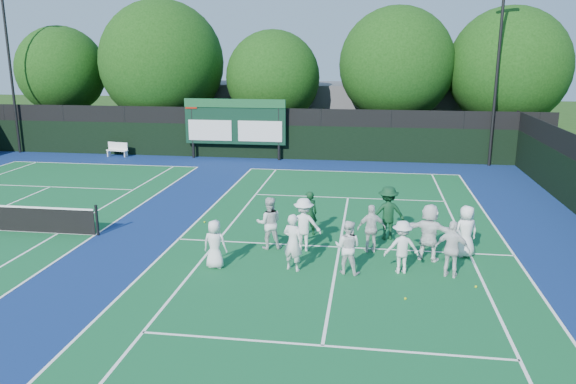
# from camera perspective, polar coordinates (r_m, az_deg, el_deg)

# --- Properties ---
(ground) EXTENTS (120.00, 120.00, 0.00)m
(ground) POSITION_cam_1_polar(r_m,az_deg,el_deg) (17.59, 5.06, -6.72)
(ground) COLOR #1C3C10
(ground) RESTS_ON ground
(court_apron) EXTENTS (34.00, 32.00, 0.01)m
(court_apron) POSITION_cam_1_polar(r_m,az_deg,el_deg) (19.74, -12.47, -4.64)
(court_apron) COLOR navy
(court_apron) RESTS_ON ground
(near_court) EXTENTS (11.05, 23.85, 0.01)m
(near_court) POSITION_cam_1_polar(r_m,az_deg,el_deg) (18.52, 5.25, -5.60)
(near_court) COLOR #11562C
(near_court) RESTS_ON ground
(back_fence) EXTENTS (34.00, 0.08, 3.00)m
(back_fence) POSITION_cam_1_polar(r_m,az_deg,el_deg) (33.50, -3.54, 5.73)
(back_fence) COLOR black
(back_fence) RESTS_ON ground
(scoreboard) EXTENTS (6.00, 0.21, 3.55)m
(scoreboard) POSITION_cam_1_polar(r_m,az_deg,el_deg) (33.21, -5.43, 7.07)
(scoreboard) COLOR black
(scoreboard) RESTS_ON ground
(clubhouse) EXTENTS (18.00, 6.00, 4.00)m
(clubhouse) POSITION_cam_1_polar(r_m,az_deg,el_deg) (40.74, 4.37, 8.13)
(clubhouse) COLOR #535357
(clubhouse) RESTS_ON ground
(light_pole_left) EXTENTS (1.20, 0.30, 10.12)m
(light_pole_left) POSITION_cam_1_polar(r_m,az_deg,el_deg) (38.86, -26.55, 12.79)
(light_pole_left) COLOR black
(light_pole_left) RESTS_ON ground
(light_pole_right) EXTENTS (1.20, 0.30, 10.12)m
(light_pole_right) POSITION_cam_1_polar(r_m,az_deg,el_deg) (32.80, 20.65, 13.37)
(light_pole_right) COLOR black
(light_pole_right) RESTS_ON ground
(bench) EXTENTS (1.40, 0.60, 0.86)m
(bench) POSITION_cam_1_polar(r_m,az_deg,el_deg) (35.69, -16.93, 4.21)
(bench) COLOR white
(bench) RESTS_ON ground
(tree_a) EXTENTS (5.85, 5.85, 7.89)m
(tree_a) POSITION_cam_1_polar(r_m,az_deg,el_deg) (41.49, -21.78, 11.19)
(tree_a) COLOR black
(tree_a) RESTS_ON ground
(tree_b) EXTENTS (8.02, 8.02, 9.51)m
(tree_b) POSITION_cam_1_polar(r_m,az_deg,el_deg) (38.45, -12.41, 12.41)
(tree_b) COLOR black
(tree_b) RESTS_ON ground
(tree_c) EXTENTS (5.97, 5.97, 7.58)m
(tree_c) POSITION_cam_1_polar(r_m,az_deg,el_deg) (36.56, -1.27, 11.31)
(tree_c) COLOR black
(tree_c) RESTS_ON ground
(tree_d) EXTENTS (7.06, 7.06, 8.95)m
(tree_d) POSITION_cam_1_polar(r_m,az_deg,el_deg) (36.05, 11.21, 12.28)
(tree_d) COLOR black
(tree_d) RESTS_ON ground
(tree_e) EXTENTS (7.19, 7.19, 8.87)m
(tree_e) POSITION_cam_1_polar(r_m,az_deg,el_deg) (36.93, 21.67, 11.38)
(tree_e) COLOR black
(tree_e) RESTS_ON ground
(tennis_ball_1) EXTENTS (0.07, 0.07, 0.07)m
(tennis_ball_1) POSITION_cam_1_polar(r_m,az_deg,el_deg) (19.55, 8.66, -4.55)
(tennis_ball_1) COLOR #AFC617
(tennis_ball_1) RESTS_ON ground
(tennis_ball_2) EXTENTS (0.07, 0.07, 0.07)m
(tennis_ball_2) POSITION_cam_1_polar(r_m,az_deg,el_deg) (15.06, 11.83, -10.55)
(tennis_ball_2) COLOR #AFC617
(tennis_ball_2) RESTS_ON ground
(tennis_ball_3) EXTENTS (0.07, 0.07, 0.07)m
(tennis_ball_3) POSITION_cam_1_polar(r_m,az_deg,el_deg) (21.23, -8.48, -3.03)
(tennis_ball_3) COLOR #AFC617
(tennis_ball_3) RESTS_ON ground
(tennis_ball_5) EXTENTS (0.07, 0.07, 0.07)m
(tennis_ball_5) POSITION_cam_1_polar(r_m,az_deg,el_deg) (16.26, 18.55, -9.10)
(tennis_ball_5) COLOR #AFC617
(tennis_ball_5) RESTS_ON ground
(player_front_0) EXTENTS (0.76, 0.53, 1.46)m
(player_front_0) POSITION_cam_1_polar(r_m,az_deg,el_deg) (16.70, -7.44, -5.27)
(player_front_0) COLOR white
(player_front_0) RESTS_ON ground
(player_front_1) EXTENTS (0.74, 0.62, 1.72)m
(player_front_1) POSITION_cam_1_polar(r_m,az_deg,el_deg) (16.32, 0.50, -5.14)
(player_front_1) COLOR silver
(player_front_1) RESTS_ON ground
(player_front_2) EXTENTS (0.88, 0.75, 1.58)m
(player_front_2) POSITION_cam_1_polar(r_m,az_deg,el_deg) (16.23, 6.08, -5.59)
(player_front_2) COLOR white
(player_front_2) RESTS_ON ground
(player_front_3) EXTENTS (1.10, 0.76, 1.56)m
(player_front_3) POSITION_cam_1_polar(r_m,az_deg,el_deg) (16.50, 11.49, -5.50)
(player_front_3) COLOR silver
(player_front_3) RESTS_ON ground
(player_front_4) EXTENTS (1.04, 0.66, 1.66)m
(player_front_4) POSITION_cam_1_polar(r_m,az_deg,el_deg) (16.52, 16.35, -5.62)
(player_front_4) COLOR white
(player_front_4) RESTS_ON ground
(player_back_0) EXTENTS (0.95, 0.81, 1.71)m
(player_back_0) POSITION_cam_1_polar(r_m,az_deg,el_deg) (18.13, -1.94, -3.16)
(player_back_0) COLOR silver
(player_back_0) RESTS_ON ground
(player_back_1) EXTENTS (1.15, 0.71, 1.73)m
(player_back_1) POSITION_cam_1_polar(r_m,az_deg,el_deg) (17.94, 1.60, -3.32)
(player_back_1) COLOR white
(player_back_1) RESTS_ON ground
(player_back_2) EXTENTS (0.97, 0.55, 1.56)m
(player_back_2) POSITION_cam_1_polar(r_m,az_deg,el_deg) (18.00, 8.48, -3.70)
(player_back_2) COLOR silver
(player_back_2) RESTS_ON ground
(player_back_3) EXTENTS (1.74, 1.03, 1.79)m
(player_back_3) POSITION_cam_1_polar(r_m,az_deg,el_deg) (17.62, 14.15, -3.99)
(player_back_3) COLOR white
(player_back_3) RESTS_ON ground
(player_back_4) EXTENTS (0.95, 0.80, 1.64)m
(player_back_4) POSITION_cam_1_polar(r_m,az_deg,el_deg) (18.26, 17.62, -3.83)
(player_back_4) COLOR white
(player_back_4) RESTS_ON ground
(coach_left) EXTENTS (0.66, 0.54, 1.57)m
(coach_left) POSITION_cam_1_polar(r_m,az_deg,el_deg) (19.44, 2.16, -2.18)
(coach_left) COLOR #0E361A
(coach_left) RESTS_ON ground
(coach_right) EXTENTS (1.30, 0.90, 1.85)m
(coach_right) POSITION_cam_1_polar(r_m,az_deg,el_deg) (19.28, 10.10, -2.11)
(coach_right) COLOR #0F371D
(coach_right) RESTS_ON ground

